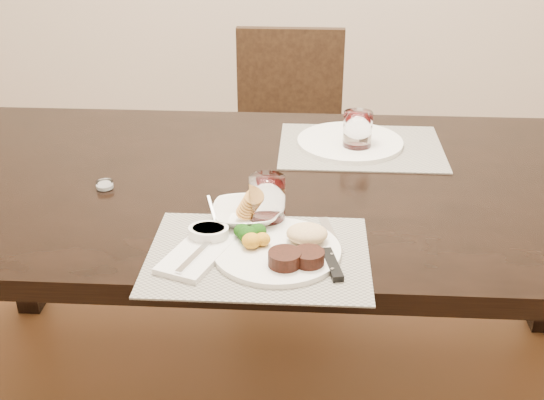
# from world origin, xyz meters

# --- Properties ---
(ground_plane) EXTENTS (4.50, 4.50, 0.00)m
(ground_plane) POSITION_xyz_m (0.00, 0.00, 0.00)
(ground_plane) COLOR #4F3319
(ground_plane) RESTS_ON ground
(dining_table) EXTENTS (2.00, 1.00, 0.75)m
(dining_table) POSITION_xyz_m (0.00, 0.00, 0.67)
(dining_table) COLOR black
(dining_table) RESTS_ON ground
(chair_far) EXTENTS (0.42, 0.42, 0.90)m
(chair_far) POSITION_xyz_m (0.00, 0.93, 0.50)
(chair_far) COLOR black
(chair_far) RESTS_ON ground
(placemat_near) EXTENTS (0.46, 0.34, 0.00)m
(placemat_near) POSITION_xyz_m (-0.01, -0.38, 0.75)
(placemat_near) COLOR gray
(placemat_near) RESTS_ON dining_table
(placemat_far) EXTENTS (0.46, 0.34, 0.00)m
(placemat_far) POSITION_xyz_m (0.23, 0.22, 0.75)
(placemat_far) COLOR gray
(placemat_far) RESTS_ON dining_table
(dinner_plate) EXTENTS (0.27, 0.27, 0.05)m
(dinner_plate) POSITION_xyz_m (0.04, -0.37, 0.77)
(dinner_plate) COLOR white
(dinner_plate) RESTS_ON placemat_near
(napkin_fork) EXTENTS (0.15, 0.20, 0.02)m
(napkin_fork) POSITION_xyz_m (-0.14, -0.40, 0.76)
(napkin_fork) COLOR silver
(napkin_fork) RESTS_ON placemat_near
(steak_knife) EXTENTS (0.05, 0.26, 0.01)m
(steak_knife) POSITION_xyz_m (0.14, -0.39, 0.76)
(steak_knife) COLOR silver
(steak_knife) RESTS_ON placemat_near
(cracker_bowl) EXTENTS (0.17, 0.17, 0.07)m
(cracker_bowl) POSITION_xyz_m (-0.05, -0.24, 0.77)
(cracker_bowl) COLOR white
(cracker_bowl) RESTS_ON placemat_near
(sauce_ramekin) EXTENTS (0.09, 0.13, 0.07)m
(sauce_ramekin) POSITION_xyz_m (-0.12, -0.33, 0.77)
(sauce_ramekin) COLOR white
(sauce_ramekin) RESTS_ON placemat_near
(wine_glass_near) EXTENTS (0.08, 0.08, 0.11)m
(wine_glass_near) POSITION_xyz_m (-0.00, -0.24, 0.80)
(wine_glass_near) COLOR silver
(wine_glass_near) RESTS_ON placemat_near
(far_plate) EXTENTS (0.30, 0.30, 0.01)m
(far_plate) POSITION_xyz_m (0.20, 0.24, 0.76)
(far_plate) COLOR white
(far_plate) RESTS_ON placemat_far
(wine_glass_far) EXTENTS (0.08, 0.08, 0.11)m
(wine_glass_far) POSITION_xyz_m (0.22, 0.20, 0.80)
(wine_glass_far) COLOR silver
(wine_glass_far) RESTS_ON placemat_far
(salt_cellar) EXTENTS (0.04, 0.04, 0.02)m
(salt_cellar) POSITION_xyz_m (-0.42, -0.08, 0.76)
(salt_cellar) COLOR silver
(salt_cellar) RESTS_ON dining_table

